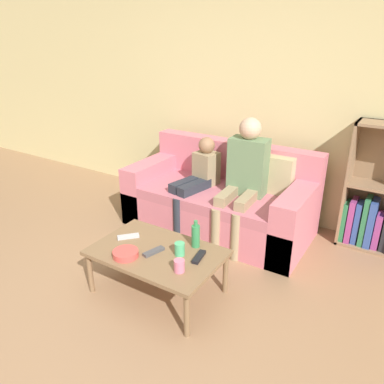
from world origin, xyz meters
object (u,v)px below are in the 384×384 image
at_px(bottle, 196,236).
at_px(coffee_table, 157,255).
at_px(person_child, 196,180).
at_px(tv_remote_1, 128,236).
at_px(snack_bowl, 126,254).
at_px(couch, 221,202).
at_px(tv_remote_0, 199,257).
at_px(person_adult, 245,173).
at_px(cup_far, 179,266).
at_px(bookshelf, 377,204).
at_px(cup_near, 180,249).
at_px(tv_remote_2, 154,252).

bearing_deg(bottle, coffee_table, -135.05).
height_order(person_child, tv_remote_1, person_child).
height_order(tv_remote_1, snack_bowl, snack_bowl).
bearing_deg(couch, bottle, -72.69).
xyz_separation_m(coffee_table, tv_remote_0, (0.32, 0.08, 0.05)).
relative_size(person_adult, person_child, 1.26).
xyz_separation_m(cup_far, snack_bowl, (-0.43, -0.05, -0.02)).
relative_size(coffee_table, person_adult, 0.82).
distance_m(bookshelf, coffee_table, 2.06).
bearing_deg(bookshelf, snack_bowl, -128.39).
bearing_deg(person_adult, bottle, -91.44).
bearing_deg(bottle, cup_far, -77.20).
relative_size(couch, person_adult, 1.55).
distance_m(person_adult, tv_remote_0, 1.08).
bearing_deg(person_child, tv_remote_0, -45.65).
xyz_separation_m(cup_near, bottle, (0.04, 0.16, 0.04)).
distance_m(bookshelf, person_adult, 1.23).
bearing_deg(cup_near, cup_far, -56.83).
distance_m(tv_remote_2, snack_bowl, 0.20).
height_order(person_adult, cup_near, person_adult).
height_order(bookshelf, tv_remote_2, bookshelf).
bearing_deg(person_child, person_adult, 18.48).
bearing_deg(cup_far, person_child, 116.70).
bearing_deg(tv_remote_2, tv_remote_0, 36.29).
height_order(couch, tv_remote_1, couch).
distance_m(person_adult, bottle, 0.92).
height_order(cup_near, tv_remote_2, cup_near).
bearing_deg(person_child, tv_remote_2, -62.83).
relative_size(cup_near, bottle, 0.45).
bearing_deg(tv_remote_2, cup_near, 40.78).
bearing_deg(tv_remote_2, snack_bowl, -118.67).
bearing_deg(bookshelf, cup_far, -119.60).
relative_size(cup_near, tv_remote_2, 0.55).
relative_size(tv_remote_1, tv_remote_2, 0.89).
relative_size(coffee_table, cup_far, 10.98).
relative_size(cup_near, snack_bowl, 0.52).
xyz_separation_m(person_adult, tv_remote_2, (-0.19, -1.14, -0.30)).
bearing_deg(bottle, person_adult, 91.61).
height_order(person_child, tv_remote_0, person_child).
relative_size(bookshelf, snack_bowl, 6.25).
xyz_separation_m(coffee_table, cup_near, (0.17, 0.05, 0.08)).
relative_size(coffee_table, cup_near, 9.88).
distance_m(person_adult, person_child, 0.51).
relative_size(cup_far, tv_remote_0, 0.50).
bearing_deg(couch, snack_bowl, -92.19).
height_order(coffee_table, tv_remote_1, tv_remote_1).
bearing_deg(person_child, bookshelf, 31.50).
bearing_deg(snack_bowl, tv_remote_0, 29.42).
xyz_separation_m(couch, tv_remote_1, (-0.21, -1.15, 0.09)).
distance_m(person_adult, cup_near, 1.09).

